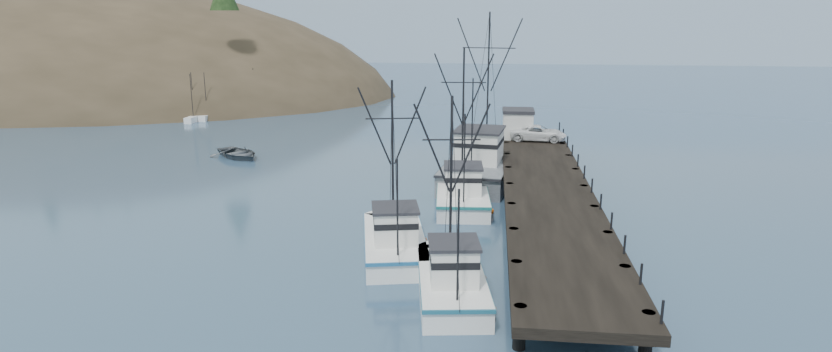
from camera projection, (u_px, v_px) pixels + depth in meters
The scene contains 13 objects.
ground at pixel (288, 296), 32.76m from camera, with size 400.00×400.00×0.00m, color navy.
pier at pixel (546, 188), 46.15m from camera, with size 6.00×44.00×2.00m.
headland at pixel (23, 115), 118.02m from camera, with size 134.80×78.00×51.00m.
distant_ridge at pixel (493, 59), 195.20m from camera, with size 360.00×40.00×26.00m, color #9EB2C6.
distant_ridge_far at pixel (342, 54), 215.31m from camera, with size 180.00×25.00×18.00m, color silver.
moored_sailboats at pixel (172, 112), 90.17m from camera, with size 21.72×15.03×6.35m.
trawler_near at pixel (451, 278), 32.86m from camera, with size 4.43×10.07×10.31m.
trawler_mid at pixel (394, 239), 38.40m from camera, with size 5.22×10.53×10.48m.
trawler_far at pixel (462, 192), 48.41m from camera, with size 4.43×11.57×11.76m.
work_vessel at pixel (483, 162), 56.12m from camera, with size 7.11×17.43×14.25m.
pier_shed at pixel (518, 123), 62.59m from camera, with size 3.00×3.20×2.80m.
pickup_truck at pixel (538, 133), 61.36m from camera, with size 2.43×5.27×1.46m, color white.
motorboat at pixel (238, 158), 63.55m from camera, with size 4.15×5.81×1.20m, color #4F5458.
Camera 1 is at (9.97, -29.28, 13.97)m, focal length 28.00 mm.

